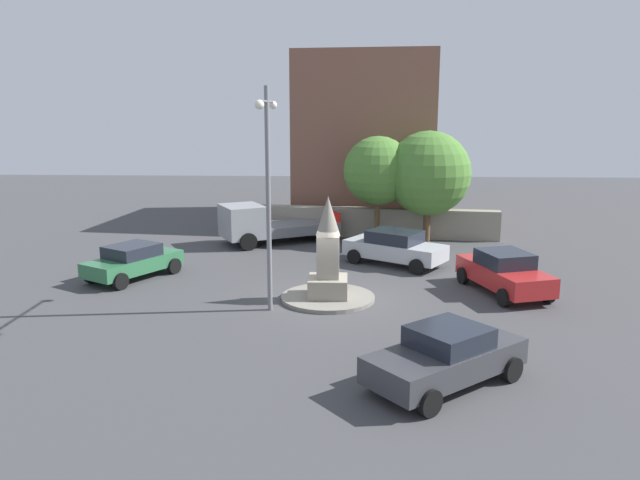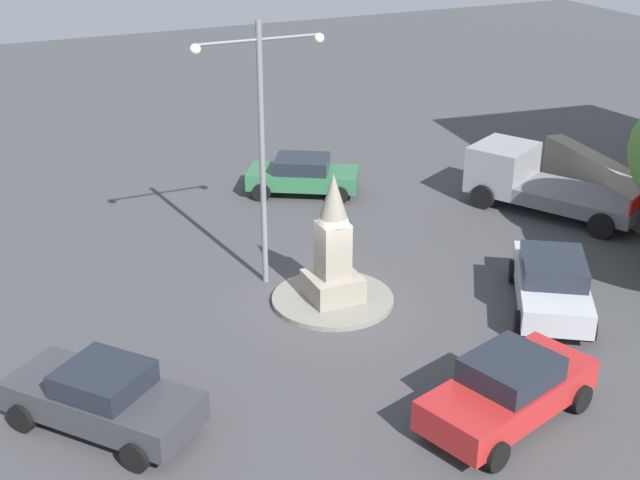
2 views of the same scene
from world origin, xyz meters
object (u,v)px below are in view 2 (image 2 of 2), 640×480
(car_silver_near_island, at_px, (552,282))
(car_red_parked_left, at_px, (509,389))
(car_green_waiting, at_px, (303,175))
(truck_grey_approaching, at_px, (535,181))
(streetlamp, at_px, (261,130))
(monument, at_px, (333,249))
(car_dark_grey_far_side, at_px, (103,397))

(car_silver_near_island, relative_size, car_red_parked_left, 1.01)
(car_silver_near_island, relative_size, car_green_waiting, 1.08)
(car_red_parked_left, relative_size, truck_grey_approaching, 0.74)
(streetlamp, height_order, car_silver_near_island, streetlamp)
(car_red_parked_left, bearing_deg, monument, 99.94)
(car_dark_grey_far_side, bearing_deg, truck_grey_approaching, 22.04)
(car_red_parked_left, bearing_deg, truck_grey_approaching, 50.48)
(car_silver_near_island, height_order, car_red_parked_left, car_red_parked_left)
(car_red_parked_left, distance_m, truck_grey_approaching, 12.66)
(monument, relative_size, truck_grey_approaching, 0.58)
(monument, xyz_separation_m, car_green_waiting, (2.48, 7.81, -0.87))
(car_silver_near_island, bearing_deg, car_dark_grey_far_side, -178.21)
(streetlamp, relative_size, truck_grey_approaching, 1.20)
(monument, xyz_separation_m, car_red_parked_left, (1.12, -6.40, -0.80))
(car_silver_near_island, distance_m, car_dark_grey_far_side, 11.91)
(streetlamp, bearing_deg, monument, -57.30)
(streetlamp, distance_m, car_red_parked_left, 9.39)
(car_red_parked_left, relative_size, car_green_waiting, 1.08)
(car_green_waiting, bearing_deg, streetlamp, -122.07)
(monument, bearing_deg, truck_grey_approaching, 20.12)
(truck_grey_approaching, bearing_deg, car_green_waiting, 146.39)
(car_green_waiting, distance_m, truck_grey_approaching, 8.04)
(car_silver_near_island, bearing_deg, streetlamp, 143.90)
(monument, height_order, car_green_waiting, monument)
(car_red_parked_left, bearing_deg, car_dark_grey_far_side, 157.27)
(truck_grey_approaching, bearing_deg, monument, -159.88)
(car_green_waiting, height_order, truck_grey_approaching, truck_grey_approaching)
(car_dark_grey_far_side, relative_size, car_green_waiting, 1.03)
(car_dark_grey_far_side, height_order, car_green_waiting, car_dark_grey_far_side)
(truck_grey_approaching, bearing_deg, streetlamp, -172.01)
(car_dark_grey_far_side, xyz_separation_m, car_green_waiting, (9.26, 10.91, -0.03))
(car_green_waiting, bearing_deg, car_dark_grey_far_side, -130.31)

